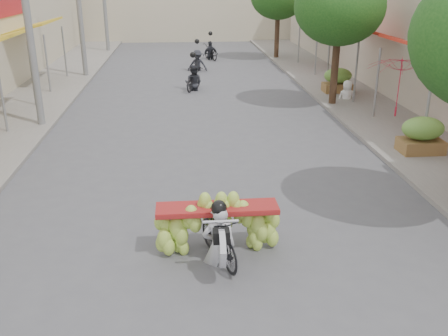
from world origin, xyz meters
TOP-DOWN VIEW (x-y plane):
  - sidewalk_left at (-7.00, 15.00)m, footprint 4.00×60.00m
  - sidewalk_right at (7.00, 15.00)m, footprint 4.00×60.00m
  - utility_pole_mid at (-5.40, 12.00)m, footprint 0.60×0.24m
  - street_tree_mid at (5.40, 14.00)m, footprint 3.40×3.40m
  - produce_crate_mid at (6.20, 8.00)m, footprint 1.20×0.88m
  - produce_crate_far at (6.20, 16.00)m, footprint 1.20×0.88m
  - banana_motorbike at (-0.02, 3.02)m, footprint 2.24×1.83m
  - market_umbrella at (6.21, 9.91)m, footprint 2.61×2.61m
  - pedestrian at (6.23, 14.73)m, footprint 0.77×0.49m
  - bg_motorbike_a at (-0.01, 17.49)m, footprint 1.16×1.79m
  - bg_motorbike_b at (0.36, 22.32)m, footprint 1.12×1.60m
  - bg_motorbike_c at (1.32, 26.16)m, footprint 1.15×1.78m

SIDE VIEW (x-z plane):
  - sidewalk_left at x=-7.00m, z-range 0.00..0.12m
  - sidewalk_right at x=7.00m, z-range 0.00..0.12m
  - banana_motorbike at x=-0.02m, z-range -0.34..1.72m
  - produce_crate_mid at x=6.20m, z-range 0.13..1.29m
  - produce_crate_far at x=6.20m, z-range 0.13..1.29m
  - bg_motorbike_a at x=-0.01m, z-range -0.24..1.71m
  - bg_motorbike_c at x=1.32m, z-range -0.19..1.76m
  - bg_motorbike_b at x=0.36m, z-range -0.11..1.84m
  - pedestrian at x=6.23m, z-range 0.12..1.62m
  - market_umbrella at x=6.21m, z-range 1.60..3.51m
  - street_tree_mid at x=5.40m, z-range 1.16..6.41m
  - utility_pole_mid at x=-5.40m, z-range 0.03..8.03m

